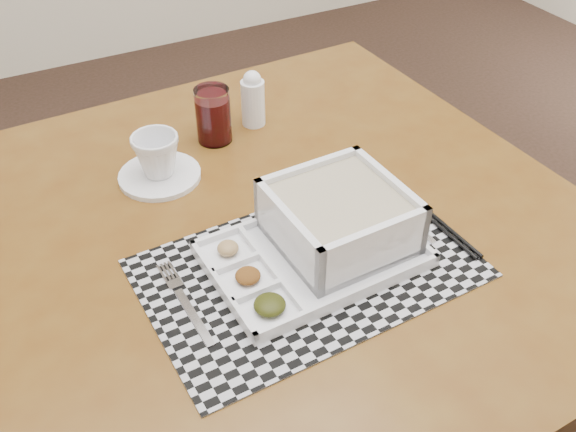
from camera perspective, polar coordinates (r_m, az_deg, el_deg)
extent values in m
cube|color=#562F0F|center=(1.10, -1.46, -1.14)|extent=(1.08, 1.08, 0.04)
cylinder|color=#562F0F|center=(1.85, 4.58, 2.54)|extent=(0.05, 0.05, 0.74)
cube|color=#562F0F|center=(1.47, -9.89, 6.92)|extent=(0.90, 0.06, 0.08)
cube|color=#562F0F|center=(1.07, -23.45, -11.38)|extent=(0.06, 0.90, 0.08)
cube|color=#562F0F|center=(1.36, 15.47, 2.99)|extent=(0.06, 0.90, 0.08)
cube|color=#AFAFB8|center=(0.99, 1.79, -4.66)|extent=(0.51, 0.34, 0.00)
cube|color=white|center=(1.00, 2.24, -3.60)|extent=(0.33, 0.23, 0.01)
cube|color=white|center=(1.06, -0.72, 0.21)|extent=(0.32, 0.02, 0.01)
cube|color=white|center=(0.93, 5.68, -6.95)|extent=(0.32, 0.02, 0.01)
cube|color=white|center=(0.94, -5.90, -6.30)|extent=(0.02, 0.22, 0.01)
cube|color=white|center=(1.07, 9.43, -0.29)|extent=(0.02, 0.22, 0.01)
cube|color=white|center=(0.97, -1.55, -4.63)|extent=(0.01, 0.20, 0.01)
cube|color=white|center=(0.93, -2.85, -6.78)|extent=(0.08, 0.01, 0.01)
cube|color=white|center=(0.98, -4.70, -4.27)|extent=(0.08, 0.01, 0.01)
ellipsoid|color=black|center=(0.91, -1.64, -7.89)|extent=(0.05, 0.05, 0.02)
ellipsoid|color=#46220B|center=(0.95, -3.59, -5.31)|extent=(0.04, 0.04, 0.02)
ellipsoid|color=#9B7746|center=(1.00, -5.36, -2.85)|extent=(0.03, 0.03, 0.02)
cube|color=white|center=(1.02, 4.45, -1.72)|extent=(0.20, 0.20, 0.01)
cube|color=white|center=(1.06, 1.83, 2.71)|extent=(0.20, 0.02, 0.09)
cube|color=white|center=(0.94, 7.63, -3.12)|extent=(0.20, 0.02, 0.09)
cube|color=white|center=(0.96, -0.03, -1.76)|extent=(0.02, 0.20, 0.09)
cube|color=white|center=(1.04, 8.79, 1.55)|extent=(0.02, 0.20, 0.09)
cube|color=#BDAD8C|center=(1.00, 4.55, -0.21)|extent=(0.18, 0.18, 0.08)
cube|color=silver|center=(0.93, -8.29, -8.85)|extent=(0.02, 0.12, 0.00)
cube|color=silver|center=(0.98, -10.03, -5.95)|extent=(0.02, 0.02, 0.00)
cube|color=silver|center=(1.00, -11.15, -5.05)|extent=(0.00, 0.04, 0.00)
cube|color=silver|center=(1.00, -10.83, -4.94)|extent=(0.00, 0.04, 0.00)
cube|color=silver|center=(1.00, -10.51, -4.82)|extent=(0.00, 0.04, 0.00)
cube|color=silver|center=(1.00, -10.19, -4.71)|extent=(0.00, 0.04, 0.00)
cube|color=silver|center=(1.09, 10.86, -0.55)|extent=(0.01, 0.12, 0.00)
ellipsoid|color=silver|center=(1.14, 8.09, 2.02)|extent=(0.04, 0.06, 0.01)
cylinder|color=black|center=(1.10, 12.31, -0.05)|extent=(0.01, 0.24, 0.01)
cylinder|color=black|center=(1.11, 12.71, 0.12)|extent=(0.01, 0.24, 0.01)
cylinder|color=white|center=(1.20, -11.33, 3.54)|extent=(0.15, 0.15, 0.01)
imported|color=white|center=(1.17, -11.60, 5.31)|extent=(0.11, 0.11, 0.08)
cylinder|color=white|center=(1.26, -6.66, 8.89)|extent=(0.07, 0.07, 0.11)
cylinder|color=#40050A|center=(1.27, -6.63, 8.46)|extent=(0.06, 0.06, 0.09)
cylinder|color=white|center=(1.31, -3.13, 10.00)|extent=(0.05, 0.05, 0.09)
sphere|color=white|center=(1.29, -3.21, 12.02)|extent=(0.04, 0.04, 0.04)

